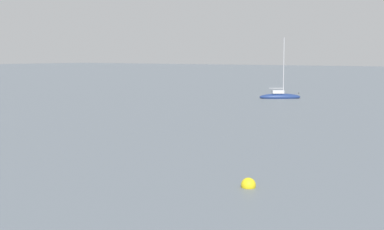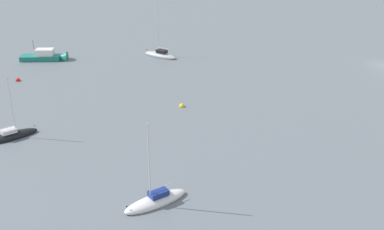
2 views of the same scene
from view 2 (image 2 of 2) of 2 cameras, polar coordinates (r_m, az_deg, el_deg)
name	(u,v)px [view 2 (image 2 of 2)]	position (r m, az deg, el deg)	size (l,w,h in m)	color
ground_plane	(382,65)	(82.73, 21.81, 5.58)	(500.00, 500.00, 0.00)	slate
sailboat_grey_mid	(160,55)	(81.41, -3.81, 7.20)	(6.59, 3.34, 9.46)	#ADB2B7
sailboat_black_far	(12,136)	(55.85, -20.79, -2.33)	(1.92, 5.72, 7.20)	black
sailboat_white_outer	(156,201)	(41.33, -4.37, -10.21)	(2.41, 6.09, 8.00)	silver
motorboat_teal_near	(48,57)	(82.97, -16.85, 6.64)	(6.64, 7.32, 4.26)	#197266
mooring_buoy_near	(18,80)	(74.15, -20.17, 3.95)	(0.67, 0.67, 0.67)	red
mooring_buoy_mid	(182,106)	(60.43, -1.22, 1.09)	(0.65, 0.65, 0.65)	yellow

